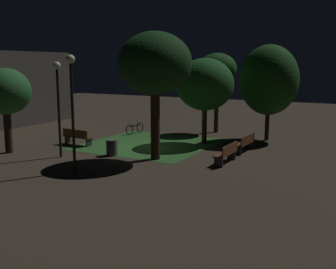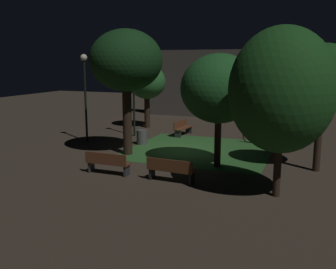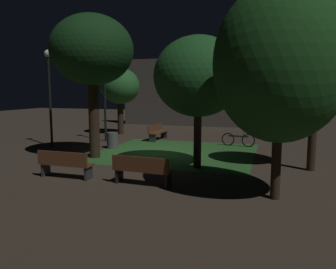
# 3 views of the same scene
# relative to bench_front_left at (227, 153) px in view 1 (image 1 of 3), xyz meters

# --- Properties ---
(ground_plane) EXTENTS (60.00, 60.00, 0.00)m
(ground_plane) POSITION_rel_bench_front_left_xyz_m (1.32, 5.01, -0.48)
(ground_plane) COLOR #3D3328
(grass_lawn) EXTENTS (6.86, 6.62, 0.01)m
(grass_lawn) POSITION_rel_bench_front_left_xyz_m (2.16, 5.30, -0.48)
(grass_lawn) COLOR #2D6028
(grass_lawn) RESTS_ON ground
(bench_front_left) EXTENTS (1.80, 0.50, 0.88)m
(bench_front_left) POSITION_rel_bench_front_left_xyz_m (0.00, 0.00, 0.00)
(bench_front_left) COLOR brown
(bench_front_left) RESTS_ON ground
(bench_front_right) EXTENTS (1.82, 0.58, 0.88)m
(bench_front_right) POSITION_rel_bench_front_left_xyz_m (2.64, 0.00, 0.00)
(bench_front_right) COLOR #512D19
(bench_front_right) RESTS_ON ground
(bench_lawn_edge) EXTENTS (0.63, 1.83, 0.88)m
(bench_lawn_edge) POSITION_rel_bench_front_left_xyz_m (0.08, 8.62, 0.00)
(bench_lawn_edge) COLOR brown
(bench_lawn_edge) RESTS_ON ground
(tree_right_canopy) EXTENTS (3.33, 3.33, 5.45)m
(tree_right_canopy) POSITION_rel_bench_front_left_xyz_m (6.39, -0.11, 2.98)
(tree_right_canopy) COLOR #2D2116
(tree_right_canopy) RESTS_ON ground
(tree_tall_center) EXTENTS (2.46, 2.46, 5.05)m
(tree_tall_center) POSITION_rel_bench_front_left_xyz_m (7.59, 3.49, 3.52)
(tree_tall_center) COLOR #2D2116
(tree_tall_center) RESTS_ON ground
(tree_back_right) EXTENTS (2.46, 2.46, 4.18)m
(tree_back_right) POSITION_rel_bench_front_left_xyz_m (-2.99, 10.33, 2.53)
(tree_back_right) COLOR #2D2116
(tree_back_right) RESTS_ON ground
(tree_lawn_side) EXTENTS (3.14, 3.14, 4.68)m
(tree_lawn_side) POSITION_rel_bench_front_left_xyz_m (3.71, 2.67, 2.77)
(tree_lawn_side) COLOR #38281C
(tree_lawn_side) RESTS_ON ground
(tree_back_left) EXTENTS (3.33, 3.33, 5.80)m
(tree_back_left) POSITION_rel_bench_front_left_xyz_m (-0.77, 3.21, 3.86)
(tree_back_left) COLOR #2D2116
(tree_back_left) RESTS_ON ground
(lamp_post_near_wall) EXTENTS (0.36, 0.36, 4.47)m
(lamp_post_near_wall) POSITION_rel_bench_front_left_xyz_m (-2.50, 7.40, 2.56)
(lamp_post_near_wall) COLOR black
(lamp_post_near_wall) RESTS_ON ground
(lamp_post_plaza_west) EXTENTS (0.36, 0.36, 4.73)m
(lamp_post_plaza_west) POSITION_rel_bench_front_left_xyz_m (-4.24, 5.03, 2.72)
(lamp_post_plaza_west) COLOR black
(lamp_post_plaza_west) RESTS_ON ground
(trash_bin) EXTENTS (0.55, 0.55, 0.77)m
(trash_bin) POSITION_rel_bench_front_left_xyz_m (-1.09, 5.44, -0.09)
(trash_bin) COLOR #4C4C4C
(trash_bin) RESTS_ON ground
(bicycle) EXTENTS (1.67, 0.27, 0.93)m
(bicycle) POSITION_rel_bench_front_left_xyz_m (4.65, 7.82, -0.14)
(bicycle) COLOR black
(bicycle) RESTS_ON ground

